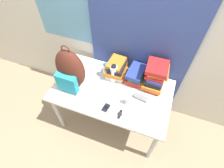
% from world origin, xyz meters
% --- Properties ---
extents(ground_plane, '(12.00, 12.00, 0.00)m').
position_xyz_m(ground_plane, '(0.00, 0.00, 0.00)').
color(ground_plane, '#9E8466').
extents(wall_back, '(6.00, 0.06, 2.50)m').
position_xyz_m(wall_back, '(-0.00, 0.84, 1.25)').
color(wall_back, silver).
rests_on(wall_back, ground_plane).
extents(curtain_blue, '(1.11, 0.04, 2.50)m').
position_xyz_m(curtain_blue, '(0.16, 0.78, 1.25)').
color(curtain_blue, '#384C93').
rests_on(curtain_blue, ground_plane).
extents(desk, '(1.30, 0.75, 0.70)m').
position_xyz_m(desk, '(0.00, 0.38, 0.62)').
color(desk, silver).
rests_on(desk, ground_plane).
extents(backpack, '(0.32, 0.24, 0.55)m').
position_xyz_m(backpack, '(-0.43, 0.29, 0.94)').
color(backpack, '#512319').
rests_on(backpack, desk).
extents(book_stack_left, '(0.23, 0.28, 0.21)m').
position_xyz_m(book_stack_left, '(-0.03, 0.60, 0.81)').
color(book_stack_left, silver).
rests_on(book_stack_left, desk).
extents(book_stack_center, '(0.20, 0.27, 0.16)m').
position_xyz_m(book_stack_center, '(0.21, 0.60, 0.78)').
color(book_stack_center, red).
rests_on(book_stack_center, desk).
extents(book_stack_right, '(0.24, 0.29, 0.30)m').
position_xyz_m(book_stack_right, '(0.41, 0.60, 0.85)').
color(book_stack_right, red).
rests_on(book_stack_right, desk).
extents(water_bottle, '(0.06, 0.06, 0.20)m').
position_xyz_m(water_bottle, '(-0.14, 0.54, 0.80)').
color(water_bottle, silver).
rests_on(water_bottle, desk).
extents(sports_bottle, '(0.08, 0.08, 0.24)m').
position_xyz_m(sports_bottle, '(-0.03, 0.51, 0.82)').
color(sports_bottle, white).
rests_on(sports_bottle, desk).
extents(sunscreen_bottle, '(0.05, 0.05, 0.15)m').
position_xyz_m(sunscreen_bottle, '(0.22, 0.27, 0.78)').
color(sunscreen_bottle, white).
rests_on(sunscreen_bottle, desk).
extents(cell_phone, '(0.07, 0.10, 0.02)m').
position_xyz_m(cell_phone, '(0.02, 0.13, 0.71)').
color(cell_phone, black).
rests_on(cell_phone, desk).
extents(sunglasses_case, '(0.16, 0.08, 0.04)m').
position_xyz_m(sunglasses_case, '(0.32, 0.37, 0.72)').
color(sunglasses_case, gray).
rests_on(sunglasses_case, desk).
extents(wristwatch, '(0.05, 0.10, 0.01)m').
position_xyz_m(wristwatch, '(0.18, 0.12, 0.71)').
color(wristwatch, black).
rests_on(wristwatch, desk).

